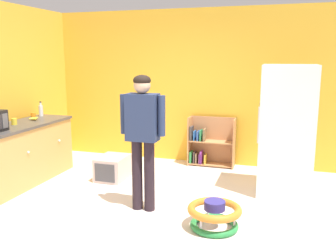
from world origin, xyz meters
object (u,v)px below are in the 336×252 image
yellow_cup (14,121)px  clear_bottle (41,110)px  kitchen_counter (10,158)px  pet_carrier (113,168)px  banana_bunch (35,118)px  orange_cup (33,116)px  standing_person (143,130)px  bookshelf (209,145)px  baby_walker (214,215)px  refrigerator (287,131)px

yellow_cup → clear_bottle: bearing=98.3°
kitchen_counter → pet_carrier: size_ratio=4.19×
banana_bunch → orange_cup: 0.17m
pet_carrier → yellow_cup: bearing=-154.6°
clear_bottle → yellow_cup: size_ratio=2.59×
standing_person → kitchen_counter: bearing=175.9°
bookshelf → standing_person: 2.26m
kitchen_counter → clear_bottle: (-0.16, 0.98, 0.55)m
clear_bottle → baby_walker: bearing=-23.3°
baby_walker → yellow_cup: bearing=169.2°
refrigerator → baby_walker: bearing=-118.4°
orange_cup → banana_bunch: bearing=-47.2°
refrigerator → pet_carrier: size_ratio=3.22×
baby_walker → yellow_cup: size_ratio=6.36×
kitchen_counter → baby_walker: (3.04, -0.40, -0.29)m
bookshelf → orange_cup: (-2.63, -1.25, 0.58)m
kitchen_counter → pet_carrier: bearing=32.7°
kitchen_counter → bookshelf: bearing=38.3°
standing_person → banana_bunch: (-2.11, 0.75, -0.08)m
refrigerator → pet_carrier: bearing=-176.3°
refrigerator → clear_bottle: size_ratio=7.24×
pet_carrier → clear_bottle: bearing=172.1°
yellow_cup → refrigerator: bearing=11.4°
kitchen_counter → bookshelf: 3.19m
yellow_cup → pet_carrier: bearing=25.4°
bookshelf → standing_person: bearing=-100.7°
standing_person → yellow_cup: 2.17m
kitchen_counter → orange_cup: bearing=99.7°
bookshelf → orange_cup: orange_cup is taller
standing_person → banana_bunch: standing_person is taller
standing_person → pet_carrier: standing_person is taller
bookshelf → refrigerator: bearing=-39.1°
banana_bunch → clear_bottle: size_ratio=0.64×
kitchen_counter → standing_person: standing_person is taller
refrigerator → yellow_cup: size_ratio=18.74×
bookshelf → pet_carrier: (-1.28, -1.19, -0.19)m
pet_carrier → standing_person: bearing=-47.0°
refrigerator → bookshelf: (-1.26, 1.03, -0.52)m
baby_walker → banana_bunch: 3.30m
yellow_cup → orange_cup: bearing=98.5°
clear_bottle → yellow_cup: (0.12, -0.79, -0.05)m
clear_bottle → bookshelf: bearing=20.6°
pet_carrier → clear_bottle: (-1.39, 0.19, 0.82)m
refrigerator → baby_walker: 1.70m
pet_carrier → orange_cup: orange_cup is taller
refrigerator → yellow_cup: bearing=-168.6°
bookshelf → clear_bottle: (-2.66, -1.00, 0.63)m
baby_walker → refrigerator: bearing=61.6°
orange_cup → baby_walker: bearing=-19.7°
kitchen_counter → pet_carrier: (1.23, 0.79, -0.27)m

